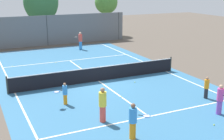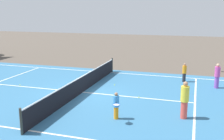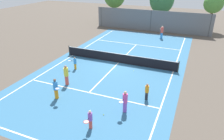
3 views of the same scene
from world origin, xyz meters
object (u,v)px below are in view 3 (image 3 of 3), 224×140
(player_5, at_px, (56,88))
(tennis_ball_4, at_px, (111,61))
(player_6, at_px, (147,92))
(tennis_ball_1, at_px, (105,76))
(tennis_ball_3, at_px, (126,44))
(player_4, at_px, (66,75))
(player_0, at_px, (162,32))
(player_1, at_px, (90,119))
(player_2, at_px, (75,63))
(tennis_ball_5, at_px, (134,71))
(player_3, at_px, (125,101))
(tennis_ball_0, at_px, (133,49))
(tennis_ball_2, at_px, (103,40))
(tennis_ball_7, at_px, (110,33))
(tennis_ball_6, at_px, (104,115))

(player_5, height_order, tennis_ball_4, player_5)
(player_6, distance_m, tennis_ball_1, 4.91)
(player_6, distance_m, tennis_ball_3, 13.00)
(tennis_ball_4, bearing_deg, player_4, -102.97)
(player_4, height_order, tennis_ball_1, player_4)
(player_0, bearing_deg, player_1, -91.17)
(player_2, distance_m, tennis_ball_5, 5.63)
(player_3, relative_size, tennis_ball_1, 23.65)
(player_6, xyz_separation_m, tennis_ball_0, (-4.14, 10.09, -0.62))
(player_3, height_order, tennis_ball_4, player_3)
(player_1, bearing_deg, tennis_ball_2, 112.46)
(player_6, bearing_deg, player_0, 96.70)
(player_2, xyz_separation_m, tennis_ball_5, (5.33, 1.69, -0.61))
(tennis_ball_5, bearing_deg, player_4, -133.55)
(tennis_ball_4, bearing_deg, tennis_ball_1, -76.04)
(player_3, relative_size, tennis_ball_0, 23.65)
(player_5, relative_size, tennis_ball_1, 24.28)
(tennis_ball_7, bearing_deg, player_0, 1.06)
(player_4, bearing_deg, player_3, -16.88)
(tennis_ball_7, bearing_deg, tennis_ball_1, -68.86)
(player_1, height_order, player_6, player_6)
(player_6, bearing_deg, player_2, 161.41)
(tennis_ball_0, distance_m, tennis_ball_3, 2.20)
(tennis_ball_0, bearing_deg, player_3, -75.33)
(tennis_ball_2, bearing_deg, tennis_ball_0, -21.48)
(tennis_ball_4, distance_m, tennis_ball_6, 9.21)
(player_2, distance_m, player_3, 8.07)
(player_1, distance_m, tennis_ball_2, 17.75)
(player_1, relative_size, tennis_ball_5, 18.95)
(player_3, relative_size, player_4, 0.91)
(player_2, bearing_deg, tennis_ball_1, -6.08)
(tennis_ball_0, height_order, tennis_ball_3, same)
(player_0, distance_m, player_2, 14.65)
(tennis_ball_0, height_order, tennis_ball_5, same)
(tennis_ball_0, distance_m, tennis_ball_7, 8.00)
(player_4, height_order, tennis_ball_0, player_4)
(player_6, bearing_deg, player_3, -115.43)
(tennis_ball_1, distance_m, tennis_ball_7, 14.67)
(player_1, relative_size, tennis_ball_1, 18.95)
(player_3, distance_m, tennis_ball_1, 5.47)
(tennis_ball_1, relative_size, tennis_ball_7, 1.00)
(tennis_ball_3, height_order, tennis_ball_7, same)
(tennis_ball_7, bearing_deg, tennis_ball_2, -81.88)
(player_0, height_order, tennis_ball_7, player_0)
(tennis_ball_7, bearing_deg, tennis_ball_0, -46.60)
(player_1, relative_size, player_4, 0.73)
(player_0, relative_size, player_5, 1.10)
(player_0, bearing_deg, tennis_ball_7, -178.94)
(tennis_ball_4, distance_m, tennis_ball_5, 3.30)
(tennis_ball_5, bearing_deg, tennis_ball_1, -135.30)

